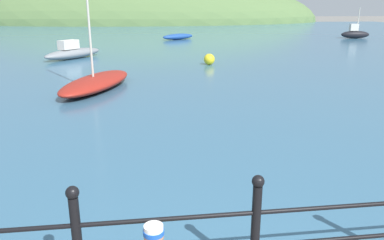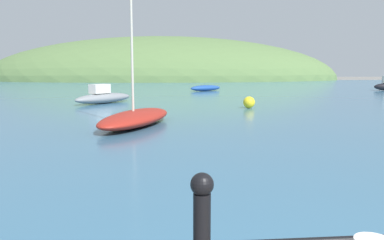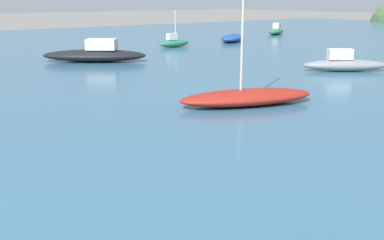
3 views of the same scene
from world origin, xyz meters
TOP-DOWN VIEW (x-y plane):
  - boat_white_sailboat at (-13.44, 11.41)m, footprint 4.54×5.12m
  - boat_nearest_quay at (-17.46, 24.27)m, footprint 3.65×4.16m
  - boat_far_right at (-4.07, 18.56)m, footprint 2.91×3.44m
  - boat_far_left at (-2.03, 10.76)m, footprint 2.65×4.31m
  - boat_green_fishing at (-16.68, 18.47)m, footprint 0.77×2.36m
  - boat_blue_hull at (-20.01, 31.77)m, footprint 2.28×3.20m

SIDE VIEW (x-z plane):
  - boat_far_left at x=-2.03m, z-range -2.14..2.83m
  - boat_nearest_quay at x=-17.46m, z-range 0.10..0.61m
  - boat_green_fishing at x=-16.68m, z-range -0.77..1.57m
  - boat_far_right at x=-4.07m, z-range -0.07..0.89m
  - boat_blue_hull at x=-20.01m, z-range -0.07..0.90m
  - boat_white_sailboat at x=-13.44m, z-range -0.09..1.01m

